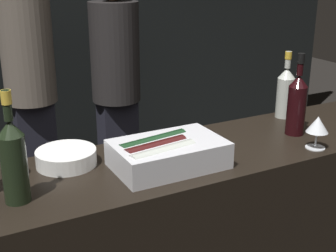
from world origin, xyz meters
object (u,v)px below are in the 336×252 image
(ice_bin_with_bottles, at_px, (166,153))
(wine_glass, at_px, (318,126))
(person_blond_tee, at_px, (30,79))
(rose_wine_bottle, at_px, (285,91))
(red_wine_bottle_black_foil, at_px, (297,103))
(bowl_white, at_px, (66,157))
(person_in_hoodie, at_px, (116,78))
(champagne_bottle, at_px, (13,159))
(candle_votive, at_px, (12,167))

(ice_bin_with_bottles, bearing_deg, wine_glass, -11.05)
(ice_bin_with_bottles, relative_size, person_blond_tee, 0.22)
(rose_wine_bottle, relative_size, person_blond_tee, 0.18)
(red_wine_bottle_black_foil, distance_m, person_blond_tee, 2.10)
(bowl_white, bearing_deg, person_in_hoodie, 62.72)
(champagne_bottle, relative_size, person_blond_tee, 0.20)
(red_wine_bottle_black_foil, distance_m, person_in_hoodie, 1.80)
(champagne_bottle, bearing_deg, candle_votive, 84.03)
(rose_wine_bottle, distance_m, red_wine_bottle_black_foil, 0.23)
(bowl_white, distance_m, person_in_hoodie, 1.85)
(champagne_bottle, bearing_deg, person_blond_tee, 77.01)
(person_blond_tee, bearing_deg, red_wine_bottle_black_foil, -64.48)
(champagne_bottle, relative_size, person_in_hoodie, 0.21)
(bowl_white, xyz_separation_m, person_blond_tee, (0.26, 1.83, -0.13))
(wine_glass, height_order, person_in_hoodie, person_in_hoodie)
(person_in_hoodie, bearing_deg, champagne_bottle, 164.08)
(wine_glass, bearing_deg, champagne_bottle, 174.55)
(ice_bin_with_bottles, relative_size, person_in_hoodie, 0.23)
(champagne_bottle, bearing_deg, rose_wine_bottle, 11.34)
(rose_wine_bottle, bearing_deg, candle_votive, -177.28)
(person_blond_tee, bearing_deg, rose_wine_bottle, -59.28)
(red_wine_bottle_black_foil, bearing_deg, rose_wine_bottle, 60.24)
(bowl_white, height_order, champagne_bottle, champagne_bottle)
(ice_bin_with_bottles, bearing_deg, bowl_white, 149.29)
(ice_bin_with_bottles, xyz_separation_m, person_in_hoodie, (0.53, 1.83, -0.17))
(ice_bin_with_bottles, height_order, champagne_bottle, champagne_bottle)
(candle_votive, bearing_deg, champagne_bottle, -95.97)
(candle_votive, xyz_separation_m, person_blond_tee, (0.45, 1.83, -0.13))
(wine_glass, height_order, person_blond_tee, person_blond_tee)
(rose_wine_bottle, bearing_deg, wine_glass, -112.83)
(person_in_hoodie, bearing_deg, wine_glass, -163.79)
(candle_votive, relative_size, red_wine_bottle_black_foil, 0.22)
(bowl_white, bearing_deg, rose_wine_bottle, 3.29)
(person_in_hoodie, bearing_deg, ice_bin_with_bottles, 177.69)
(red_wine_bottle_black_foil, bearing_deg, person_blond_tee, 109.70)
(red_wine_bottle_black_foil, xyz_separation_m, person_in_hoodie, (-0.11, 1.78, -0.26))
(bowl_white, xyz_separation_m, rose_wine_bottle, (1.08, 0.06, 0.10))
(ice_bin_with_bottles, bearing_deg, red_wine_bottle_black_foil, 4.04)
(candle_votive, bearing_deg, red_wine_bottle_black_foil, -7.00)
(wine_glass, bearing_deg, person_in_hoodie, 92.20)
(rose_wine_bottle, height_order, person_in_hoodie, person_in_hoodie)
(bowl_white, bearing_deg, red_wine_bottle_black_foil, -8.26)
(rose_wine_bottle, distance_m, person_in_hoodie, 1.62)
(person_in_hoodie, bearing_deg, candle_votive, 161.69)
(ice_bin_with_bottles, xyz_separation_m, bowl_white, (-0.31, 0.19, -0.02))
(wine_glass, xyz_separation_m, candle_votive, (-1.11, 0.31, -0.06))
(champagne_bottle, xyz_separation_m, person_blond_tee, (0.47, 2.03, -0.24))
(rose_wine_bottle, xyz_separation_m, person_in_hoodie, (-0.23, 1.58, -0.25))
(ice_bin_with_bottles, height_order, candle_votive, ice_bin_with_bottles)
(bowl_white, distance_m, champagne_bottle, 0.31)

